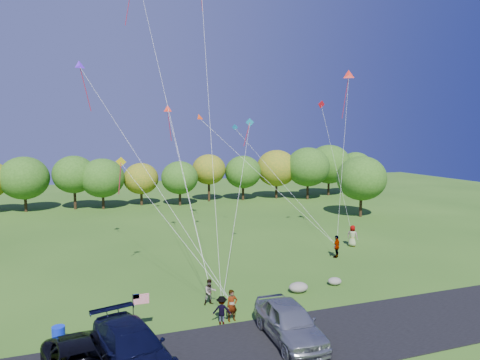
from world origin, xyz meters
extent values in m
plane|color=#2C5418|center=(0.00, 0.00, 0.00)|extent=(140.00, 140.00, 0.00)
cube|color=black|center=(0.00, -4.00, 0.03)|extent=(44.00, 6.00, 0.06)
cylinder|color=#3A2815|center=(-15.05, 36.24, 1.37)|extent=(0.36, 0.36, 2.73)
ellipsoid|color=#275416|center=(-15.05, 36.24, 4.86)|extent=(6.54, 6.54, 5.89)
cylinder|color=#3A2815|center=(-10.61, 36.86, 1.52)|extent=(0.36, 0.36, 3.05)
ellipsoid|color=#376419|center=(-10.61, 36.86, 4.84)|extent=(5.50, 5.50, 4.95)
cylinder|color=#3A2815|center=(-5.42, 39.34, 1.29)|extent=(0.36, 0.36, 2.58)
ellipsoid|color=#376419|center=(-5.42, 39.34, 4.69)|extent=(6.47, 6.47, 5.83)
cylinder|color=#3A2815|center=(0.52, 36.36, 1.20)|extent=(0.36, 0.36, 2.40)
ellipsoid|color=#275416|center=(0.52, 36.36, 4.72)|extent=(7.11, 7.11, 6.40)
cylinder|color=#3A2815|center=(5.14, 36.62, 1.58)|extent=(0.36, 0.36, 3.15)
ellipsoid|color=#376419|center=(5.14, 36.62, 4.86)|extent=(5.24, 5.24, 4.71)
cylinder|color=#3A2815|center=(10.71, 36.32, 1.10)|extent=(0.36, 0.36, 2.21)
ellipsoid|color=#275416|center=(10.71, 36.32, 3.99)|extent=(5.50, 5.50, 4.95)
cylinder|color=#3A2815|center=(14.51, 39.84, 1.20)|extent=(0.36, 0.36, 2.40)
ellipsoid|color=#376419|center=(14.51, 39.84, 4.52)|extent=(6.54, 6.54, 5.89)
cylinder|color=#3A2815|center=(19.53, 38.84, 1.11)|extent=(0.36, 0.36, 2.22)
ellipsoid|color=#275416|center=(19.53, 38.84, 4.31)|extent=(6.43, 6.43, 5.79)
cylinder|color=#3A2815|center=(25.02, 37.30, 1.20)|extent=(0.36, 0.36, 2.40)
ellipsoid|color=#275416|center=(25.02, 37.30, 4.29)|extent=(5.81, 5.81, 5.23)
cylinder|color=#3A2815|center=(29.97, 37.98, 1.42)|extent=(0.36, 0.36, 2.83)
ellipsoid|color=#275416|center=(29.97, 37.98, 4.77)|extent=(5.95, 5.95, 5.35)
cylinder|color=#3A2815|center=(35.40, 37.85, 1.20)|extent=(0.36, 0.36, 2.41)
ellipsoid|color=#275416|center=(35.40, 37.85, 4.45)|extent=(6.28, 6.28, 5.65)
cylinder|color=#3A2815|center=(24.00, 22.00, 1.40)|extent=(0.36, 0.36, 2.80)
ellipsoid|color=#275416|center=(24.00, 22.00, 4.75)|extent=(6.00, 6.00, 5.40)
imported|color=black|center=(-5.63, -3.70, 0.95)|extent=(3.91, 6.56, 1.78)
imported|color=#95989F|center=(1.92, -3.69, 0.99)|extent=(2.33, 5.49, 1.85)
imported|color=#4C4C59|center=(-0.05, -0.61, 0.87)|extent=(0.68, 0.49, 1.74)
imported|color=#4C4C59|center=(-0.59, 1.95, 0.77)|extent=(0.79, 0.63, 1.54)
imported|color=#4C4C59|center=(-0.69, -0.80, 0.77)|extent=(1.13, 0.87, 1.54)
imported|color=#4C4C59|center=(11.82, 7.89, 0.94)|extent=(1.15, 1.04, 1.87)
imported|color=#4C4C59|center=(15.08, 10.50, 0.96)|extent=(1.09, 1.11, 1.92)
cylinder|color=#0D2BD1|center=(-8.81, -0.36, 0.46)|extent=(0.61, 0.61, 0.92)
cylinder|color=black|center=(-5.30, -0.70, 1.11)|extent=(0.05, 0.05, 2.22)
cube|color=red|center=(-4.90, -0.70, 1.91)|extent=(0.80, 0.53, 0.02)
cube|color=navy|center=(-5.14, -0.69, 2.07)|extent=(0.32, 0.02, 0.25)
ellipsoid|color=gray|center=(5.32, 2.00, 0.32)|extent=(1.28, 1.00, 0.64)
ellipsoid|color=gray|center=(8.25, 2.40, 0.25)|extent=(0.95, 0.79, 0.49)
cone|color=#4814CE|center=(-7.54, 11.15, 14.99)|extent=(0.87, 0.57, 0.75)
cone|color=#F84110|center=(2.19, 15.20, 11.59)|extent=(0.82, 0.64, 0.67)
cone|color=red|center=(14.19, 10.41, 15.16)|extent=(1.20, 0.96, 1.00)
cube|color=red|center=(12.97, 12.86, 12.81)|extent=(0.73, 0.23, 0.71)
cube|color=yellow|center=(-5.15, 7.32, 8.32)|extent=(0.68, 0.27, 0.65)
cube|color=#1376BF|center=(6.19, 17.41, 10.77)|extent=(0.50, 0.40, 0.58)
cone|color=red|center=(-0.67, 15.02, 12.23)|extent=(0.83, 0.43, 0.76)
cube|color=#17A0D6|center=(4.45, 8.69, 11.02)|extent=(0.52, 0.43, 0.63)
camera|label=1|loc=(-7.03, -21.87, 10.21)|focal=32.00mm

